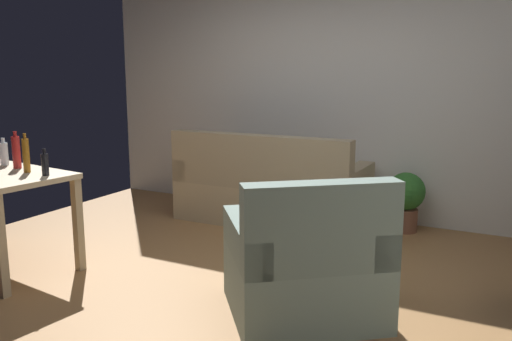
% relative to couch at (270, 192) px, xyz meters
% --- Properties ---
extents(ground_plane, '(5.20, 4.40, 0.02)m').
position_rel_couch_xyz_m(ground_plane, '(0.31, -1.59, -0.32)').
color(ground_plane, '#9E7042').
extents(wall_rear, '(5.20, 0.10, 2.70)m').
position_rel_couch_xyz_m(wall_rear, '(0.31, 0.61, 1.04)').
color(wall_rear, silver).
rests_on(wall_rear, ground_plane).
extents(couch, '(1.87, 0.84, 0.92)m').
position_rel_couch_xyz_m(couch, '(0.00, 0.00, 0.00)').
color(couch, tan).
rests_on(couch, ground_plane).
extents(potted_plant, '(0.36, 0.36, 0.57)m').
position_rel_couch_xyz_m(potted_plant, '(1.29, 0.31, 0.02)').
color(potted_plant, brown).
rests_on(potted_plant, ground_plane).
extents(armchair, '(1.23, 1.22, 0.92)m').
position_rel_couch_xyz_m(armchair, '(1.13, -1.80, 0.01)').
color(armchair, slate).
rests_on(armchair, ground_plane).
extents(bottle_clear, '(0.07, 0.07, 0.22)m').
position_rel_couch_xyz_m(bottle_clear, '(-1.50, -1.86, 0.55)').
color(bottle_clear, silver).
rests_on(bottle_clear, desk).
extents(bottle_red, '(0.06, 0.06, 0.29)m').
position_rel_couch_xyz_m(bottle_red, '(-1.28, -1.92, 0.58)').
color(bottle_red, '#AD2323').
rests_on(bottle_red, desk).
extents(bottle_amber, '(0.05, 0.05, 0.30)m').
position_rel_couch_xyz_m(bottle_amber, '(-1.07, -2.00, 0.59)').
color(bottle_amber, '#9E6019').
rests_on(bottle_amber, desk).
extents(bottle_dark, '(0.05, 0.05, 0.20)m').
position_rel_couch_xyz_m(bottle_dark, '(-0.85, -2.02, 0.54)').
color(bottle_dark, black).
rests_on(bottle_dark, desk).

